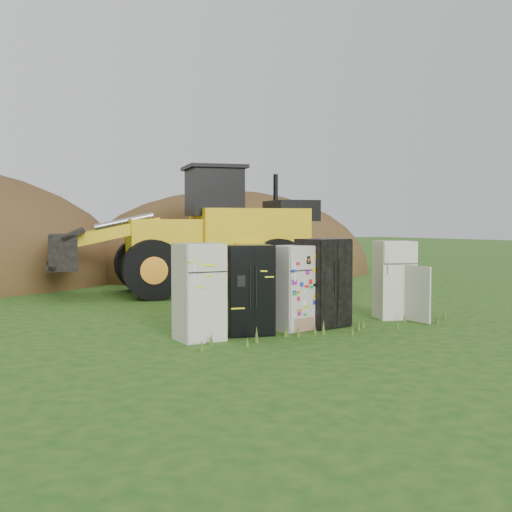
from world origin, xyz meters
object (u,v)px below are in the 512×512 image
Objects in this scene: wheel_loader at (183,230)px; fridge_open_door at (394,280)px; fridge_leftmost at (199,292)px; fridge_black_side at (248,290)px; fridge_dark_mid at (323,283)px; fridge_sticker at (292,288)px.

fridge_open_door is at bearing -59.77° from wheel_loader.
fridge_leftmost reaches higher than fridge_black_side.
fridge_open_door is (2.06, 0.01, -0.04)m from fridge_dark_mid.
wheel_loader reaches higher than fridge_dark_mid.
fridge_leftmost is 2.10m from fridge_sticker.
fridge_sticker is at bearing -156.30° from fridge_open_door.
wheel_loader is at bearing 69.72° from fridge_leftmost.
fridge_open_door is 7.31m from wheel_loader.
fridge_leftmost is 1.02× the size of fridge_open_door.
fridge_open_door reaches higher than fridge_black_side.
fridge_black_side is 3.86m from fridge_open_door.
fridge_leftmost is at bearing 175.09° from fridge_sticker.
wheel_loader is at bearing 82.01° from fridge_dark_mid.
fridge_open_door is at bearing -5.74° from fridge_sticker.
fridge_leftmost is at bearing -161.30° from fridge_black_side.
fridge_black_side is 0.95× the size of fridge_dark_mid.
fridge_open_door is at bearing -4.82° from fridge_dark_mid.
fridge_sticker is 7.15m from wheel_loader.
wheel_loader is (-1.72, 7.02, 1.06)m from fridge_open_door.
wheel_loader reaches higher than fridge_open_door.
fridge_open_door is (3.86, -0.05, 0.01)m from fridge_black_side.
fridge_leftmost reaches higher than fridge_open_door.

